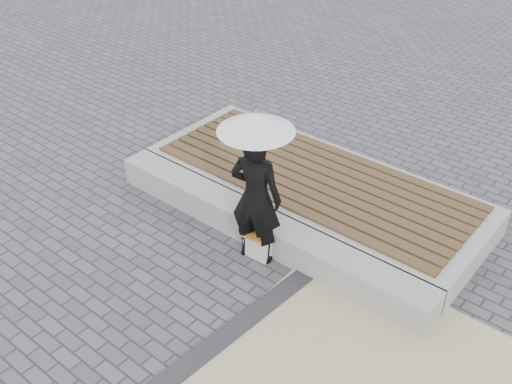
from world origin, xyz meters
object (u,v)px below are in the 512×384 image
(seating_ledge, at_px, (261,228))
(handbag, at_px, (258,203))
(woman, at_px, (256,198))
(canvas_tote, at_px, (257,245))
(parasol, at_px, (256,122))

(seating_ledge, distance_m, handbag, 0.35)
(woman, xyz_separation_m, canvas_tote, (0.03, -0.01, -0.73))
(seating_ledge, relative_size, parasol, 4.31)
(parasol, distance_m, canvas_tote, 1.76)
(seating_ledge, distance_m, canvas_tote, 0.36)
(handbag, bearing_deg, parasol, -39.10)
(canvas_tote, bearing_deg, seating_ledge, 118.15)
(seating_ledge, relative_size, woman, 2.73)
(seating_ledge, xyz_separation_m, handbag, (-0.10, 0.05, 0.33))
(parasol, relative_size, handbag, 3.19)
(handbag, xyz_separation_m, canvas_tote, (0.28, -0.36, -0.34))
(woman, height_order, handbag, woman)
(woman, relative_size, parasol, 1.58)
(woman, xyz_separation_m, handbag, (-0.25, 0.35, -0.39))
(seating_ledge, bearing_deg, handbag, 153.31)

